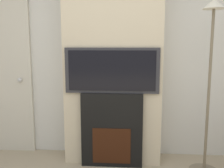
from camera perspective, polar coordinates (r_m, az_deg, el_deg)
name	(u,v)px	position (r m, az deg, el deg)	size (l,w,h in m)	color
wall_back	(114,49)	(3.16, 0.52, 7.89)	(6.00, 0.06, 2.70)	silver
chimney_breast	(113,50)	(2.96, 0.25, 7.82)	(1.13, 0.35, 2.70)	beige
fireplace	(112,130)	(2.95, 0.00, -10.39)	(0.71, 0.15, 0.87)	black
television	(112,71)	(2.80, 0.00, 3.09)	(1.06, 0.07, 0.51)	#2D2D33
floor_lamp	(210,68)	(2.80, 21.53, 3.36)	(0.33, 0.33, 1.87)	#726651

